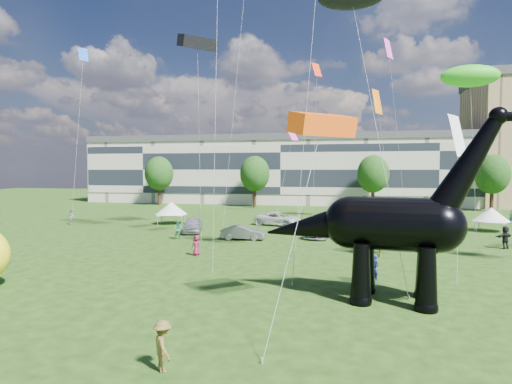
# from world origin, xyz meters

# --- Properties ---
(ground) EXTENTS (220.00, 220.00, 0.00)m
(ground) POSITION_xyz_m (0.00, 0.00, 0.00)
(ground) COLOR #16330C
(ground) RESTS_ON ground
(terrace_row) EXTENTS (78.00, 11.00, 12.00)m
(terrace_row) POSITION_xyz_m (-8.00, 62.00, 6.00)
(terrace_row) COLOR beige
(terrace_row) RESTS_ON ground
(tree_far_left) EXTENTS (5.20, 5.20, 9.44)m
(tree_far_left) POSITION_xyz_m (-30.00, 53.00, 6.29)
(tree_far_left) COLOR #382314
(tree_far_left) RESTS_ON ground
(tree_mid_left) EXTENTS (5.20, 5.20, 9.44)m
(tree_mid_left) POSITION_xyz_m (-12.00, 53.00, 6.29)
(tree_mid_left) COLOR #382314
(tree_mid_left) RESTS_ON ground
(tree_mid_right) EXTENTS (5.20, 5.20, 9.44)m
(tree_mid_right) POSITION_xyz_m (8.00, 53.00, 6.29)
(tree_mid_right) COLOR #382314
(tree_mid_right) RESTS_ON ground
(tree_far_right) EXTENTS (5.20, 5.20, 9.44)m
(tree_far_right) POSITION_xyz_m (26.00, 53.00, 6.29)
(tree_far_right) COLOR #382314
(tree_far_right) RESTS_ON ground
(dinosaur_sculpture) EXTENTS (11.91, 3.85, 9.69)m
(dinosaur_sculpture) POSITION_xyz_m (5.60, 1.89, 3.66)
(dinosaur_sculpture) COLOR black
(dinosaur_sculpture) RESTS_ON ground
(car_silver) EXTENTS (3.09, 5.01, 1.59)m
(car_silver) POSITION_xyz_m (-11.79, 21.54, 0.80)
(car_silver) COLOR silver
(car_silver) RESTS_ON ground
(car_grey) EXTENTS (4.13, 1.72, 1.33)m
(car_grey) POSITION_xyz_m (-5.62, 18.19, 0.66)
(car_grey) COLOR slate
(car_grey) RESTS_ON ground
(car_white) EXTENTS (6.15, 4.17, 1.57)m
(car_white) POSITION_xyz_m (-3.96, 28.89, 0.78)
(car_white) COLOR silver
(car_white) RESTS_ON ground
(car_dark) EXTENTS (3.50, 5.86, 1.59)m
(car_dark) POSITION_xyz_m (1.40, 21.35, 0.79)
(car_dark) COLOR #595960
(car_dark) RESTS_ON ground
(gazebo_near) EXTENTS (4.83, 4.83, 2.70)m
(gazebo_near) POSITION_xyz_m (8.29, 27.47, 1.90)
(gazebo_near) COLOR white
(gazebo_near) RESTS_ON ground
(gazebo_far) EXTENTS (4.79, 4.79, 2.52)m
(gazebo_far) POSITION_xyz_m (18.67, 28.90, 1.77)
(gazebo_far) COLOR white
(gazebo_far) RESTS_ON ground
(gazebo_left) EXTENTS (4.65, 4.65, 2.64)m
(gazebo_left) POSITION_xyz_m (-16.81, 27.79, 1.86)
(gazebo_left) COLOR silver
(gazebo_left) RESTS_ON ground
(visitors) EXTENTS (52.15, 44.65, 1.88)m
(visitors) POSITION_xyz_m (-0.37, 14.34, 0.87)
(visitors) COLOR #2B34A1
(visitors) RESTS_ON ground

